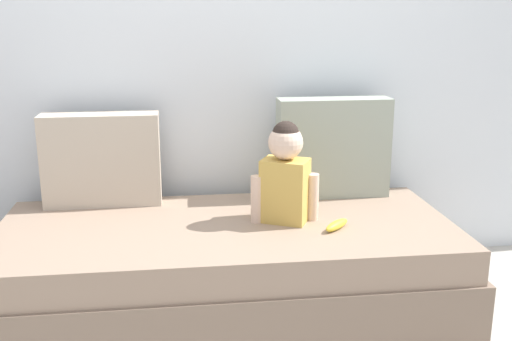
{
  "coord_description": "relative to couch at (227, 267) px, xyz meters",
  "views": [
    {
      "loc": [
        -0.2,
        -2.58,
        1.37
      ],
      "look_at": [
        0.14,
        0.0,
        0.67
      ],
      "focal_mm": 41.89,
      "sensor_mm": 36.0,
      "label": 1
    }
  ],
  "objects": [
    {
      "name": "back_wall",
      "position": [
        0.0,
        0.61,
        1.05
      ],
      "size": [
        5.35,
        0.1,
        2.51
      ],
      "primitive_type": "cube",
      "color": "silver",
      "rests_on": "ground"
    },
    {
      "name": "banana",
      "position": [
        0.48,
        -0.13,
        0.23
      ],
      "size": [
        0.15,
        0.15,
        0.04
      ],
      "primitive_type": "ellipsoid",
      "rotation": [
        0.0,
        0.0,
        0.78
      ],
      "color": "yellow",
      "rests_on": "couch"
    },
    {
      "name": "ground_plane",
      "position": [
        0.0,
        0.0,
        -0.21
      ],
      "size": [
        12.0,
        12.0,
        0.0
      ],
      "primitive_type": "plane",
      "color": "#B2ADA3"
    },
    {
      "name": "throw_pillow_left",
      "position": [
        -0.59,
        0.38,
        0.44
      ],
      "size": [
        0.57,
        0.16,
        0.46
      ],
      "primitive_type": "cube",
      "color": "#C1B29E",
      "rests_on": "couch"
    },
    {
      "name": "couch",
      "position": [
        0.0,
        0.0,
        0.0
      ],
      "size": [
        2.15,
        0.96,
        0.42
      ],
      "color": "#826C5B",
      "rests_on": "ground"
    },
    {
      "name": "toddler",
      "position": [
        0.27,
        0.01,
        0.44
      ],
      "size": [
        0.32,
        0.23,
        0.47
      ],
      "color": "gold",
      "rests_on": "couch"
    },
    {
      "name": "throw_pillow_right",
      "position": [
        0.59,
        0.38,
        0.47
      ],
      "size": [
        0.58,
        0.16,
        0.52
      ],
      "primitive_type": "cube",
      "color": "#99A393",
      "rests_on": "couch"
    }
  ]
}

